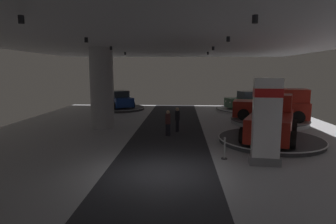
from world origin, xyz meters
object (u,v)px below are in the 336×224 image
object	(u,v)px
display_platform_deep_left	(119,108)
display_car_deep_left	(119,100)
display_platform_far_right	(269,121)
visitor_walking_near	(177,118)
display_platform_deep_right	(247,110)
pickup_truck_far_right	(274,107)
display_car_deep_right	(248,101)
brand_sign_pylon	(266,120)
column_left	(102,88)
visitor_walking_far	(168,121)
pickup_truck_mid_right	(272,120)
display_platform_mid_right	(270,140)

from	to	relation	value
display_platform_deep_left	display_car_deep_left	xyz separation A→B (m)	(0.02, -0.03, 0.88)
display_platform_far_right	visitor_walking_near	bearing A→B (deg)	-154.78
display_platform_deep_right	display_car_deep_left	xyz separation A→B (m)	(-12.90, 0.45, 0.89)
display_platform_far_right	pickup_truck_far_right	distance (m)	1.13
display_car_deep_right	visitor_walking_near	xyz separation A→B (m)	(-6.77, -9.85, -0.11)
brand_sign_pylon	display_car_deep_left	bearing A→B (deg)	120.98
column_left	display_platform_deep_left	world-z (taller)	column_left
column_left	visitor_walking_far	xyz separation A→B (m)	(4.65, -2.27, -1.84)
column_left	visitor_walking_far	size ratio (longest dim) A/B	3.46
visitor_walking_far	display_car_deep_left	bearing A→B (deg)	115.92
display_platform_far_right	display_platform_deep_right	world-z (taller)	display_platform_far_right
column_left	visitor_walking_near	size ratio (longest dim) A/B	3.46
pickup_truck_far_right	visitor_walking_far	distance (m)	8.91
pickup_truck_mid_right	display_car_deep_left	xyz separation A→B (m)	(-11.47, 12.52, -0.16)
brand_sign_pylon	display_platform_far_right	size ratio (longest dim) A/B	0.64
visitor_walking_near	visitor_walking_far	distance (m)	1.36
pickup_truck_far_right	visitor_walking_far	bearing A→B (deg)	-150.36
display_car_deep_right	display_platform_mid_right	bearing A→B (deg)	-97.24
display_car_deep_left	pickup_truck_mid_right	bearing A→B (deg)	-47.51
pickup_truck_mid_right	display_car_deep_right	bearing A→B (deg)	83.15
column_left	display_car_deep_left	world-z (taller)	column_left
display_car_deep_right	pickup_truck_mid_right	world-z (taller)	pickup_truck_mid_right
display_platform_deep_right	display_platform_deep_left	distance (m)	12.92
brand_sign_pylon	display_platform_deep_right	world-z (taller)	brand_sign_pylon
pickup_truck_mid_right	display_platform_deep_left	bearing A→B (deg)	132.47
column_left	display_platform_deep_right	world-z (taller)	column_left
brand_sign_pylon	display_platform_deep_right	xyz separation A→B (m)	(2.93, 16.15, -1.75)
brand_sign_pylon	visitor_walking_far	xyz separation A→B (m)	(-4.36, 5.07, -0.99)
display_car_deep_left	visitor_walking_far	world-z (taller)	display_car_deep_left
pickup_truck_far_right	display_car_deep_right	size ratio (longest dim) A/B	1.25
display_car_deep_right	pickup_truck_mid_right	distance (m)	12.17
display_platform_mid_right	visitor_walking_near	distance (m)	5.83
display_platform_far_right	visitor_walking_far	world-z (taller)	visitor_walking_far
column_left	pickup_truck_mid_right	distance (m)	11.12
display_car_deep_left	visitor_walking_far	size ratio (longest dim) A/B	2.85
brand_sign_pylon	pickup_truck_mid_right	size ratio (longest dim) A/B	0.64
visitor_walking_near	display_platform_far_right	bearing A→B (deg)	25.22
display_platform_deep_left	display_platform_far_right	bearing A→B (deg)	-28.47
pickup_truck_far_right	display_platform_mid_right	size ratio (longest dim) A/B	1.00
column_left	display_car_deep_left	size ratio (longest dim) A/B	1.21
column_left	display_platform_deep_left	bearing A→B (deg)	95.96
pickup_truck_far_right	display_platform_mid_right	xyz separation A→B (m)	(-1.99, -5.69, -1.13)
brand_sign_pylon	visitor_walking_near	world-z (taller)	brand_sign_pylon
display_car_deep_right	display_platform_far_right	bearing A→B (deg)	-89.08
pickup_truck_far_right	display_platform_deep_left	world-z (taller)	pickup_truck_far_right
display_platform_far_right	pickup_truck_far_right	bearing A→B (deg)	-14.50
column_left	display_platform_deep_left	distance (m)	9.69
display_platform_deep_left	display_platform_deep_right	bearing A→B (deg)	-2.11
pickup_truck_far_right	display_car_deep_left	xyz separation A→B (m)	(-13.34, 7.13, -0.24)
column_left	pickup_truck_far_right	bearing A→B (deg)	9.77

